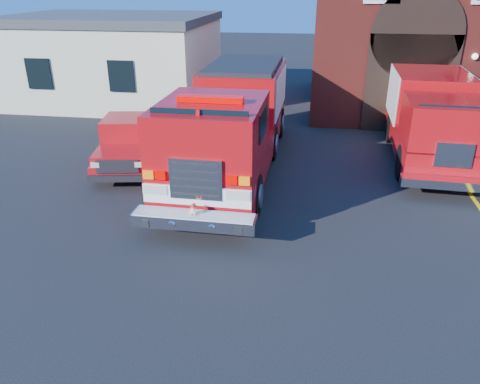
% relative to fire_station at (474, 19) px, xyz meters
% --- Properties ---
extents(ground, '(100.00, 100.00, 0.00)m').
position_rel_fire_station_xyz_m(ground, '(-8.99, -13.98, -4.25)').
color(ground, black).
rests_on(ground, ground).
extents(parking_stripe_mid, '(0.12, 3.00, 0.01)m').
position_rel_fire_station_xyz_m(parking_stripe_mid, '(-2.49, -9.98, -4.25)').
color(parking_stripe_mid, yellow).
rests_on(parking_stripe_mid, ground).
extents(parking_stripe_far, '(0.12, 3.00, 0.01)m').
position_rel_fire_station_xyz_m(parking_stripe_far, '(-2.49, -6.98, -4.25)').
color(parking_stripe_far, yellow).
rests_on(parking_stripe_far, ground).
extents(fire_station, '(15.20, 10.20, 8.45)m').
position_rel_fire_station_xyz_m(fire_station, '(0.00, 0.00, 0.00)').
color(fire_station, maroon).
rests_on(fire_station, ground).
extents(side_building, '(10.20, 8.20, 4.35)m').
position_rel_fire_station_xyz_m(side_building, '(-17.99, -0.99, -2.05)').
color(side_building, beige).
rests_on(side_building, ground).
extents(fire_engine, '(3.04, 10.40, 3.19)m').
position_rel_fire_station_xyz_m(fire_engine, '(-9.99, -10.33, -2.60)').
color(fire_engine, black).
rests_on(fire_engine, ground).
extents(pickup_truck, '(2.76, 5.42, 1.69)m').
position_rel_fire_station_xyz_m(pickup_truck, '(-13.59, -10.30, -3.45)').
color(pickup_truck, black).
rests_on(pickup_truck, ground).
extents(secondary_truck, '(3.09, 8.89, 2.85)m').
position_rel_fire_station_xyz_m(secondary_truck, '(-3.11, -7.58, -2.70)').
color(secondary_truck, black).
rests_on(secondary_truck, ground).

